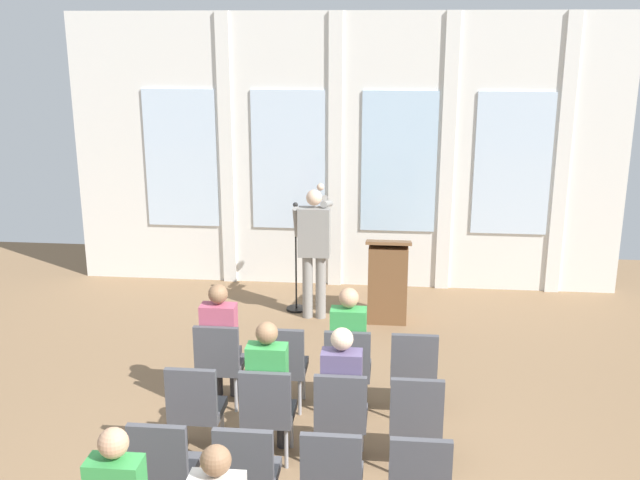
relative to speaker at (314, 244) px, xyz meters
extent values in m
cube|color=silver|center=(0.29, 1.43, 0.99)|extent=(8.19, 0.10, 4.07)
cube|color=silver|center=(-2.17, 1.37, 0.88)|extent=(1.10, 0.04, 2.07)
cube|color=silver|center=(-1.47, 1.37, 0.99)|extent=(0.20, 0.08, 4.07)
cube|color=silver|center=(-0.53, 1.37, 0.88)|extent=(1.10, 0.04, 2.07)
cube|color=silver|center=(0.17, 1.37, 0.99)|extent=(0.20, 0.08, 4.07)
cube|color=silver|center=(1.11, 1.37, 0.88)|extent=(1.10, 0.04, 2.07)
cube|color=silver|center=(1.81, 1.37, 0.99)|extent=(0.20, 0.08, 4.07)
cube|color=silver|center=(2.75, 1.37, 0.88)|extent=(1.10, 0.04, 2.07)
cube|color=silver|center=(3.45, 1.37, 0.99)|extent=(0.20, 0.08, 4.07)
cylinder|color=gray|center=(-0.09, -0.02, -0.60)|extent=(0.14, 0.14, 0.88)
cylinder|color=gray|center=(0.09, -0.02, -0.60)|extent=(0.14, 0.14, 0.88)
cube|color=gray|center=(0.00, -0.02, 0.17)|extent=(0.42, 0.22, 0.66)
cube|color=#26663F|center=(0.00, 0.10, 0.25)|extent=(0.06, 0.01, 0.40)
sphere|color=beige|center=(0.00, -0.01, 0.64)|extent=(0.21, 0.21, 0.21)
cylinder|color=gray|center=(-0.24, 0.06, 0.28)|extent=(0.09, 0.28, 0.45)
cylinder|color=gray|center=(0.16, 0.12, 0.53)|extent=(0.15, 0.36, 0.15)
cylinder|color=gray|center=(0.12, 0.25, 0.58)|extent=(0.11, 0.34, 0.15)
sphere|color=beige|center=(0.03, 0.51, 0.67)|extent=(0.10, 0.10, 0.10)
cylinder|color=black|center=(-0.28, 0.23, -1.03)|extent=(0.28, 0.28, 0.03)
cylinder|color=black|center=(-0.28, 0.23, -0.29)|extent=(0.02, 0.02, 1.45)
sphere|color=#262626|center=(-0.28, 0.23, 0.48)|extent=(0.07, 0.07, 0.07)
cube|color=brown|center=(1.00, -0.02, -0.52)|extent=(0.52, 0.40, 1.05)
cube|color=brown|center=(1.00, 0.00, 0.05)|extent=(0.60, 0.48, 0.14)
cylinder|color=#99999E|center=(-0.52, -2.35, -0.84)|extent=(0.04, 0.04, 0.40)
cylinder|color=#99999E|center=(-0.88, -2.35, -0.84)|extent=(0.04, 0.04, 0.40)
cylinder|color=#99999E|center=(-0.52, -2.69, -0.84)|extent=(0.04, 0.04, 0.40)
cylinder|color=#99999E|center=(-0.88, -2.69, -0.84)|extent=(0.04, 0.04, 0.40)
cube|color=#47474C|center=(-0.70, -2.52, -0.60)|extent=(0.46, 0.44, 0.08)
cube|color=#47474C|center=(-0.70, -2.71, -0.33)|extent=(0.46, 0.06, 0.46)
cylinder|color=#2D2D33|center=(-0.79, -2.34, -0.82)|extent=(0.10, 0.10, 0.44)
cylinder|color=#2D2D33|center=(-0.61, -2.34, -0.82)|extent=(0.10, 0.10, 0.44)
cube|color=#2D2D33|center=(-0.70, -2.46, -0.54)|extent=(0.34, 0.36, 0.12)
cube|color=#B24C66|center=(-0.70, -2.57, -0.20)|extent=(0.36, 0.20, 0.57)
sphere|color=#8C6647|center=(-0.70, -2.55, 0.19)|extent=(0.20, 0.20, 0.20)
cylinder|color=#99999E|center=(0.14, -2.35, -0.84)|extent=(0.04, 0.04, 0.40)
cylinder|color=#99999E|center=(-0.22, -2.35, -0.84)|extent=(0.04, 0.04, 0.40)
cylinder|color=#99999E|center=(0.14, -2.69, -0.84)|extent=(0.04, 0.04, 0.40)
cylinder|color=#99999E|center=(-0.22, -2.69, -0.84)|extent=(0.04, 0.04, 0.40)
cube|color=#47474C|center=(-0.04, -2.52, -0.60)|extent=(0.46, 0.44, 0.08)
cube|color=#47474C|center=(-0.04, -2.71, -0.33)|extent=(0.46, 0.06, 0.46)
cylinder|color=#99999E|center=(0.80, -2.35, -0.84)|extent=(0.04, 0.04, 0.40)
cylinder|color=#99999E|center=(0.44, -2.35, -0.84)|extent=(0.04, 0.04, 0.40)
cylinder|color=#99999E|center=(0.80, -2.69, -0.84)|extent=(0.04, 0.04, 0.40)
cylinder|color=#99999E|center=(0.44, -2.69, -0.84)|extent=(0.04, 0.04, 0.40)
cube|color=#47474C|center=(0.62, -2.52, -0.60)|extent=(0.46, 0.44, 0.08)
cube|color=#47474C|center=(0.62, -2.71, -0.33)|extent=(0.46, 0.06, 0.46)
cylinder|color=#2D2D33|center=(0.53, -2.34, -0.82)|extent=(0.10, 0.10, 0.44)
cylinder|color=#2D2D33|center=(0.71, -2.34, -0.82)|extent=(0.10, 0.10, 0.44)
cube|color=#2D2D33|center=(0.62, -2.46, -0.54)|extent=(0.34, 0.36, 0.12)
cube|color=green|center=(0.62, -2.57, -0.20)|extent=(0.36, 0.20, 0.57)
sphere|color=tan|center=(0.62, -2.55, 0.20)|extent=(0.20, 0.20, 0.20)
cylinder|color=#99999E|center=(1.46, -2.35, -0.84)|extent=(0.04, 0.04, 0.40)
cylinder|color=#99999E|center=(1.10, -2.35, -0.84)|extent=(0.04, 0.04, 0.40)
cylinder|color=#99999E|center=(1.46, -2.69, -0.84)|extent=(0.04, 0.04, 0.40)
cylinder|color=#99999E|center=(1.10, -2.69, -0.84)|extent=(0.04, 0.04, 0.40)
cube|color=#47474C|center=(1.28, -2.52, -0.60)|extent=(0.46, 0.44, 0.08)
cube|color=#47474C|center=(1.28, -2.71, -0.33)|extent=(0.46, 0.06, 0.46)
cylinder|color=#99999E|center=(-0.52, -3.31, -0.84)|extent=(0.04, 0.04, 0.40)
cylinder|color=#99999E|center=(-0.88, -3.31, -0.84)|extent=(0.04, 0.04, 0.40)
cylinder|color=#99999E|center=(-0.52, -3.65, -0.84)|extent=(0.04, 0.04, 0.40)
cylinder|color=#99999E|center=(-0.88, -3.65, -0.84)|extent=(0.04, 0.04, 0.40)
cube|color=#47474C|center=(-0.70, -3.48, -0.60)|extent=(0.46, 0.44, 0.08)
cube|color=#47474C|center=(-0.70, -3.67, -0.33)|extent=(0.46, 0.06, 0.46)
cylinder|color=#99999E|center=(0.14, -3.31, -0.84)|extent=(0.04, 0.04, 0.40)
cylinder|color=#99999E|center=(-0.22, -3.31, -0.84)|extent=(0.04, 0.04, 0.40)
cylinder|color=#99999E|center=(0.14, -3.65, -0.84)|extent=(0.04, 0.04, 0.40)
cylinder|color=#99999E|center=(-0.22, -3.65, -0.84)|extent=(0.04, 0.04, 0.40)
cube|color=#47474C|center=(-0.04, -3.48, -0.60)|extent=(0.46, 0.44, 0.08)
cube|color=#47474C|center=(-0.04, -3.67, -0.33)|extent=(0.46, 0.06, 0.46)
cylinder|color=#2D2D33|center=(-0.13, -3.30, -0.82)|extent=(0.10, 0.10, 0.44)
cylinder|color=#2D2D33|center=(0.05, -3.30, -0.82)|extent=(0.10, 0.10, 0.44)
cube|color=#2D2D33|center=(-0.04, -3.42, -0.54)|extent=(0.34, 0.36, 0.12)
cube|color=green|center=(-0.04, -3.53, -0.19)|extent=(0.36, 0.20, 0.58)
sphere|color=#8C6647|center=(-0.04, -3.51, 0.20)|extent=(0.20, 0.20, 0.20)
cylinder|color=#99999E|center=(0.80, -3.31, -0.84)|extent=(0.04, 0.04, 0.40)
cylinder|color=#99999E|center=(0.44, -3.31, -0.84)|extent=(0.04, 0.04, 0.40)
cylinder|color=#99999E|center=(0.80, -3.65, -0.84)|extent=(0.04, 0.04, 0.40)
cylinder|color=#99999E|center=(0.44, -3.65, -0.84)|extent=(0.04, 0.04, 0.40)
cube|color=#47474C|center=(0.62, -3.48, -0.60)|extent=(0.46, 0.44, 0.08)
cube|color=#47474C|center=(0.62, -3.67, -0.33)|extent=(0.46, 0.06, 0.46)
cylinder|color=#2D2D33|center=(0.53, -3.30, -0.82)|extent=(0.10, 0.10, 0.44)
cylinder|color=#2D2D33|center=(0.71, -3.30, -0.82)|extent=(0.10, 0.10, 0.44)
cube|color=#2D2D33|center=(0.62, -3.42, -0.54)|extent=(0.34, 0.36, 0.12)
cube|color=#594C72|center=(0.62, -3.53, -0.21)|extent=(0.36, 0.20, 0.55)
sphere|color=beige|center=(0.62, -3.51, 0.18)|extent=(0.20, 0.20, 0.20)
cylinder|color=#99999E|center=(1.46, -3.31, -0.84)|extent=(0.04, 0.04, 0.40)
cylinder|color=#99999E|center=(1.10, -3.31, -0.84)|extent=(0.04, 0.04, 0.40)
cylinder|color=#99999E|center=(1.46, -3.65, -0.84)|extent=(0.04, 0.04, 0.40)
cylinder|color=#99999E|center=(1.10, -3.65, -0.84)|extent=(0.04, 0.04, 0.40)
cube|color=#47474C|center=(1.28, -3.48, -0.60)|extent=(0.46, 0.44, 0.08)
cube|color=#47474C|center=(1.28, -3.67, -0.33)|extent=(0.46, 0.06, 0.46)
cube|color=#47474C|center=(-0.70, -4.44, -0.60)|extent=(0.46, 0.44, 0.08)
cube|color=#47474C|center=(-0.70, -4.63, -0.33)|extent=(0.46, 0.06, 0.46)
cube|color=#47474C|center=(-0.04, -4.44, -0.60)|extent=(0.46, 0.44, 0.08)
cube|color=#47474C|center=(-0.04, -4.63, -0.33)|extent=(0.46, 0.06, 0.46)
cube|color=#47474C|center=(0.62, -4.44, -0.60)|extent=(0.46, 0.44, 0.08)
cube|color=#47474C|center=(0.62, -4.63, -0.33)|extent=(0.46, 0.06, 0.46)
cube|color=#47474C|center=(1.28, -4.63, -0.33)|extent=(0.46, 0.06, 0.46)
sphere|color=tan|center=(-0.70, -5.43, 0.24)|extent=(0.20, 0.20, 0.20)
sphere|color=#8C6647|center=(-0.04, -5.43, 0.15)|extent=(0.20, 0.20, 0.20)
camera|label=1|loc=(1.02, -9.46, 2.78)|focal=41.60mm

